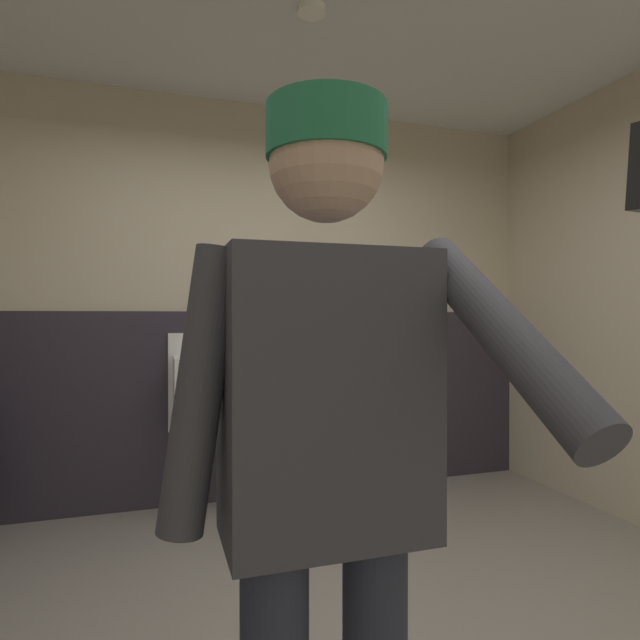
{
  "coord_description": "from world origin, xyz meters",
  "views": [
    {
      "loc": [
        -0.7,
        -1.74,
        1.26
      ],
      "look_at": [
        -0.18,
        -0.12,
        1.25
      ],
      "focal_mm": 29.06,
      "sensor_mm": 36.0,
      "label": 1
    }
  ],
  "objects": [
    {
      "name": "wall_back",
      "position": [
        0.0,
        1.9,
        1.37
      ],
      "size": [
        4.74,
        0.12,
        2.74
      ],
      "primitive_type": "cube",
      "color": "beige",
      "rests_on": "ground_plane"
    },
    {
      "name": "wainscot_band_back",
      "position": [
        0.0,
        1.82,
        0.65
      ],
      "size": [
        4.14,
        0.03,
        1.29
      ],
      "primitive_type": "cube",
      "color": "#2D2833",
      "rests_on": "ground_plane"
    },
    {
      "name": "downlight_far",
      "position": [
        0.03,
        0.64,
        2.73
      ],
      "size": [
        0.14,
        0.14,
        0.03
      ],
      "primitive_type": "cylinder",
      "color": "white"
    },
    {
      "name": "urinal_left",
      "position": [
        -0.41,
        1.68,
        0.78
      ],
      "size": [
        0.4,
        0.34,
        1.24
      ],
      "color": "white",
      "rests_on": "ground_plane"
    },
    {
      "name": "urinal_middle",
      "position": [
        0.34,
        1.68,
        0.78
      ],
      "size": [
        0.4,
        0.34,
        1.24
      ],
      "color": "white",
      "rests_on": "ground_plane"
    },
    {
      "name": "privacy_divider_panel",
      "position": [
        -0.04,
        1.61,
        0.95
      ],
      "size": [
        0.04,
        0.4,
        0.9
      ],
      "primitive_type": "cube",
      "color": "#4C4C51"
    },
    {
      "name": "person",
      "position": [
        -0.36,
        -0.73,
        1.01
      ],
      "size": [
        0.64,
        0.6,
        1.7
      ],
      "color": "#2D3342",
      "rests_on": "ground_plane"
    },
    {
      "name": "soap_dispenser",
      "position": [
        -0.3,
        1.8,
        1.47
      ],
      "size": [
        0.1,
        0.07,
        0.18
      ],
      "primitive_type": "cube",
      "color": "silver"
    }
  ]
}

